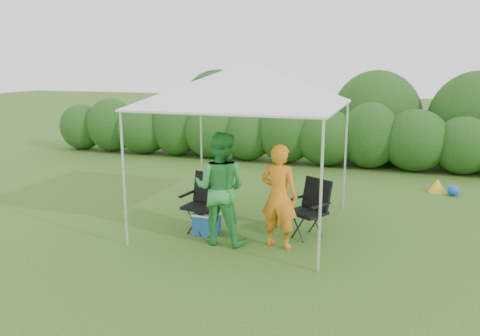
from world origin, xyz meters
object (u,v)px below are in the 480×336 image
(canopy, at_px, (248,84))
(man, at_px, (279,196))
(cooler, at_px, (207,224))
(chair_right, at_px, (311,204))
(woman, at_px, (220,188))
(chair_left, at_px, (204,198))

(canopy, xyz_separation_m, man, (0.76, -0.79, -1.65))
(canopy, xyz_separation_m, cooler, (-0.51, -0.64, -2.28))
(chair_right, distance_m, woman, 1.54)
(woman, bearing_deg, man, -173.92)
(man, bearing_deg, chair_right, -113.78)
(chair_left, distance_m, woman, 0.74)
(chair_right, xyz_separation_m, man, (-0.39, -0.62, 0.27))
(canopy, relative_size, chair_left, 3.16)
(canopy, distance_m, woman, 1.82)
(canopy, relative_size, man, 1.91)
(canopy, xyz_separation_m, chair_left, (-0.63, -0.44, -1.91))
(chair_right, relative_size, man, 0.59)
(chair_right, xyz_separation_m, woman, (-1.31, -0.73, 0.35))
(canopy, bearing_deg, man, -45.98)
(canopy, distance_m, man, 1.98)
(woman, bearing_deg, cooler, -37.46)
(chair_left, height_order, woman, woman)
(canopy, distance_m, cooler, 2.42)
(canopy, xyz_separation_m, chair_right, (1.15, -0.17, -1.92))
(chair_right, height_order, woman, woman)
(man, height_order, woman, woman)
(chair_right, distance_m, chair_left, 1.80)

